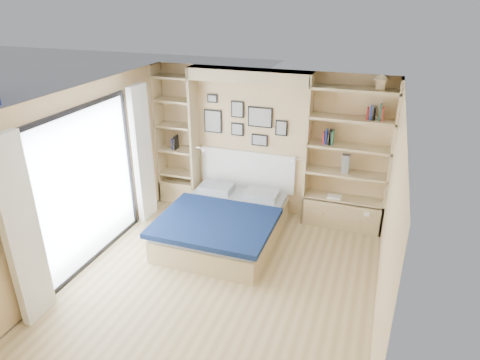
% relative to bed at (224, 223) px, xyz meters
% --- Properties ---
extents(ground, '(4.50, 4.50, 0.00)m').
position_rel_bed_xyz_m(ground, '(0.37, -1.07, -0.27)').
color(ground, tan).
rests_on(ground, ground).
extents(room_shell, '(4.50, 4.50, 4.50)m').
position_rel_bed_xyz_m(room_shell, '(-0.02, 0.46, 0.80)').
color(room_shell, tan).
rests_on(room_shell, ground).
extents(bed, '(1.71, 2.24, 1.07)m').
position_rel_bed_xyz_m(bed, '(0.00, 0.00, 0.00)').
color(bed, tan).
rests_on(bed, ground).
extents(photo_gallery, '(1.48, 0.02, 0.82)m').
position_rel_bed_xyz_m(photo_gallery, '(-0.09, 1.16, 1.33)').
color(photo_gallery, black).
rests_on(photo_gallery, ground).
extents(reading_lamps, '(1.92, 0.12, 0.15)m').
position_rel_bed_xyz_m(reading_lamps, '(0.07, 0.93, 0.83)').
color(reading_lamps, silver).
rests_on(reading_lamps, ground).
extents(shelf_decor, '(3.51, 0.23, 2.03)m').
position_rel_bed_xyz_m(shelf_decor, '(1.44, 1.00, 1.41)').
color(shelf_decor, '#A51E1E').
rests_on(shelf_decor, ground).
extents(deck, '(3.20, 4.00, 0.05)m').
position_rel_bed_xyz_m(deck, '(-3.23, -1.07, -0.27)').
color(deck, '#665B4B').
rests_on(deck, ground).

